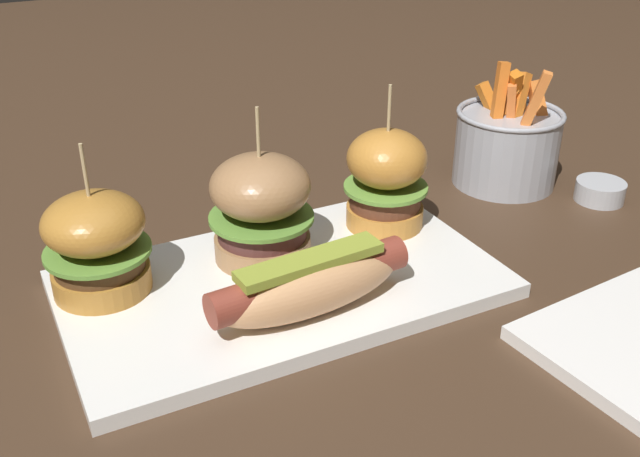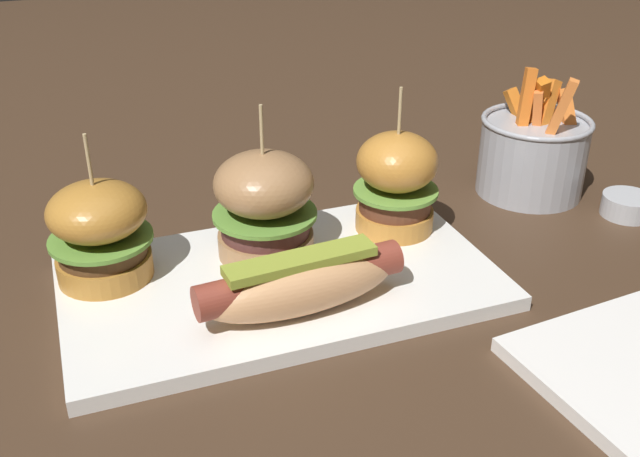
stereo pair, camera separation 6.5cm
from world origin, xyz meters
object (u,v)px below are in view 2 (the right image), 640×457
fries_bucket (533,153)px  sauce_ramekin (627,205)px  platter_main (280,282)px  slider_right (396,181)px  hot_dog (296,284)px  slider_left (100,231)px  slider_center (265,204)px

fries_bucket → sauce_ramekin: size_ratio=2.66×
fries_bucket → platter_main: bearing=-163.5°
slider_right → sauce_ramekin: bearing=-8.1°
hot_dog → slider_right: 0.18m
hot_dog → slider_left: size_ratio=1.33×
platter_main → slider_left: 0.16m
slider_center → slider_right: (0.13, 0.00, -0.00)m
platter_main → slider_left: slider_left is taller
slider_center → sauce_ramekin: size_ratio=2.68×
fries_bucket → slider_right: bearing=-165.3°
slider_left → slider_center: slider_center is taller
hot_dog → slider_right: (0.14, 0.10, 0.02)m
platter_main → slider_center: 0.07m
platter_main → slider_left: bearing=160.1°
slider_right → slider_left: bearing=178.7°
sauce_ramekin → hot_dog: bearing=-170.4°
slider_right → fries_bucket: slider_right is taller
platter_main → slider_right: slider_right is taller
sauce_ramekin → platter_main: bearing=-178.6°
hot_dog → slider_left: (-0.14, 0.11, 0.02)m
hot_dog → fries_bucket: (0.33, 0.16, 0.01)m
slider_right → fries_bucket: size_ratio=1.01×
hot_dog → sauce_ramekin: hot_dog is taller
slider_center → slider_right: 0.13m
slider_center → fries_bucket: bearing=9.5°
hot_dog → slider_center: 0.10m
hot_dog → slider_center: slider_center is taller
hot_dog → slider_right: size_ratio=1.23×
slider_left → fries_bucket: (0.47, 0.04, -0.01)m
platter_main → slider_right: size_ratio=2.63×
slider_center → fries_bucket: size_ratio=1.01×
slider_center → fries_bucket: slider_center is taller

